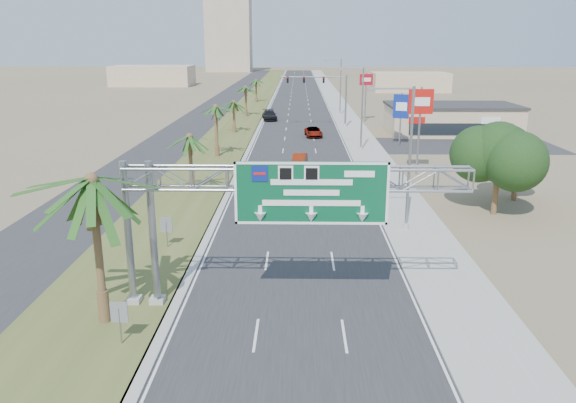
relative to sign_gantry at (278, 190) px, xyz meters
The scene contains 30 objects.
road 100.26m from the sign_gantry, 89.39° to the left, with size 12.00×300.00×0.02m, color #28282B.
sidewalk_right 100.71m from the sign_gantry, 84.54° to the left, with size 4.00×300.00×0.10m, color #9E9B93.
median_grass 100.65m from the sign_gantry, 95.10° to the left, with size 7.00×300.00×0.12m, color #4E5726.
opposing_road 101.51m from the sign_gantry, 99.05° to the left, with size 8.00×300.00×0.02m, color #28282B.
sign_gantry is the anchor object (origin of this frame).
palm_near 8.41m from the sign_gantry, 166.68° to the right, with size 5.70×5.70×8.35m.
palm_row_b 23.66m from the sign_gantry, 110.92° to the left, with size 3.99×3.99×5.95m.
palm_row_c 39.00m from the sign_gantry, 102.50° to the left, with size 3.99×3.99×6.75m.
palm_row_d 56.73m from the sign_gantry, 98.56° to the left, with size 3.99×3.99×5.45m.
palm_row_e 75.55m from the sign_gantry, 96.41° to the left, with size 3.99×3.99×6.15m.
palm_row_f 100.44m from the sign_gantry, 94.82° to the left, with size 3.99×3.99×5.75m.
streetlight_near 14.75m from the sign_gantry, 55.30° to the left, with size 3.27×0.44×10.00m.
streetlight_mid 42.92m from the sign_gantry, 78.76° to the left, with size 3.27×0.44×10.00m.
streetlight_far 78.53m from the sign_gantry, 83.89° to the left, with size 3.27×0.44×10.00m.
signal_mast 62.37m from the sign_gantry, 84.26° to the left, with size 10.28×0.71×8.00m.
store_building 60.77m from the sign_gantry, 67.64° to the left, with size 18.00×10.00×4.00m, color tan.
oak_near 22.77m from the sign_gantry, 45.02° to the left, with size 4.50×4.50×6.80m.
oak_far 27.77m from the sign_gantry, 46.48° to the left, with size 3.50×3.50×5.60m.
median_signback_a 9.06m from the sign_gantry, 149.77° to the right, with size 0.75×0.08×2.08m.
median_signback_b 11.90m from the sign_gantry, 132.65° to the left, with size 0.75×0.08×2.08m.
tower_distant 242.33m from the sign_gantry, 97.34° to the left, with size 20.00×16.00×35.00m, color tan.
building_distant_left 156.40m from the sign_gantry, 106.32° to the left, with size 24.00×14.00×6.00m, color tan.
building_distant_right 133.78m from the sign_gantry, 76.57° to the left, with size 20.00×12.00×5.00m, color tan.
car_left_lane 18.24m from the sign_gantry, 93.08° to the left, with size 1.96×4.87×1.66m, color black.
car_mid_lane 33.86m from the sign_gantry, 88.16° to the left, with size 1.39×3.97×1.31m, color maroon.
car_right_lane 53.27m from the sign_gantry, 86.69° to the left, with size 2.21×4.80×1.33m, color gray.
car_far 70.75m from the sign_gantry, 93.26° to the left, with size 2.30×5.65×1.64m, color black.
pole_sign_red_near 32.33m from the sign_gantry, 66.57° to the left, with size 2.41×0.43×8.65m.
pole_sign_blue 48.04m from the sign_gantry, 73.14° to the left, with size 1.97×1.02×6.72m.
pole_sign_red_far 69.89m from the sign_gantry, 80.04° to the left, with size 2.21×0.82×8.01m.
Camera 1 is at (-0.12, -15.75, 12.76)m, focal length 35.00 mm.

